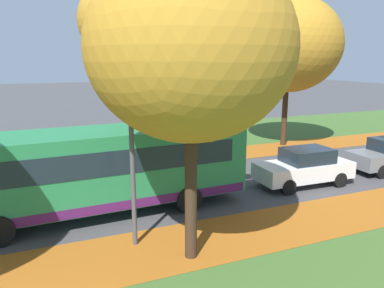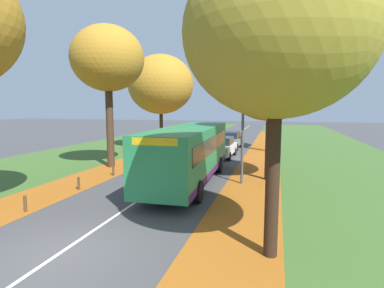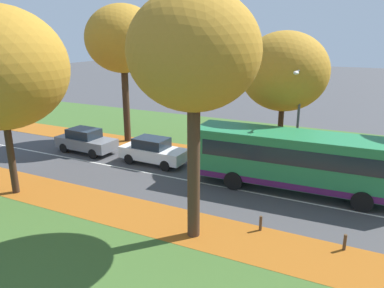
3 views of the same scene
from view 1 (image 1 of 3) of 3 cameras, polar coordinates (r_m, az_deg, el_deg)
The scene contains 12 objects.
grass_verge_left at distance 27.25m, azimuth 6.97°, elevation 1.37°, with size 12.00×90.00×0.01m, color #3D6028.
leaf_litter_left at distance 20.66m, azimuth -1.28°, elevation -2.20°, with size 2.80×60.00×0.00m, color #9E5619.
leaf_litter_right at distance 13.02m, azimuth 14.00°, elevation -11.82°, with size 2.80×60.00×0.00m, color #9E5619.
road_centre_line at distance 20.01m, azimuth 20.05°, elevation -3.51°, with size 0.12×80.00×0.01m, color silver.
tree_left_near at distance 19.64m, azimuth -9.92°, elevation 17.78°, with size 4.73×4.73×9.31m.
tree_left_mid at distance 24.10m, azimuth 14.48°, elevation 14.45°, with size 6.38×6.38×9.09m.
tree_right_near at distance 9.43m, azimuth -0.18°, elevation 14.32°, with size 5.17×5.17×7.94m.
bollard_fourth at distance 18.27m, azimuth -25.12°, elevation -4.43°, with size 0.12×0.12×0.64m, color #4C3823.
bollard_fifth at distance 18.35m, azimuth -15.06°, elevation -3.56°, with size 0.12×0.12×0.65m, color #4C3823.
streetlamp_right at distance 10.71m, azimuth -9.72°, elevation 3.97°, with size 1.89×0.28×6.00m.
bus at distance 13.36m, azimuth -14.05°, elevation -3.44°, with size 2.95×10.49×2.98m.
car_white_lead at distance 16.88m, azimuth 16.73°, elevation -3.36°, with size 1.87×4.24×1.62m.
Camera 1 is at (14.00, 6.74, 5.34)m, focal length 35.00 mm.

